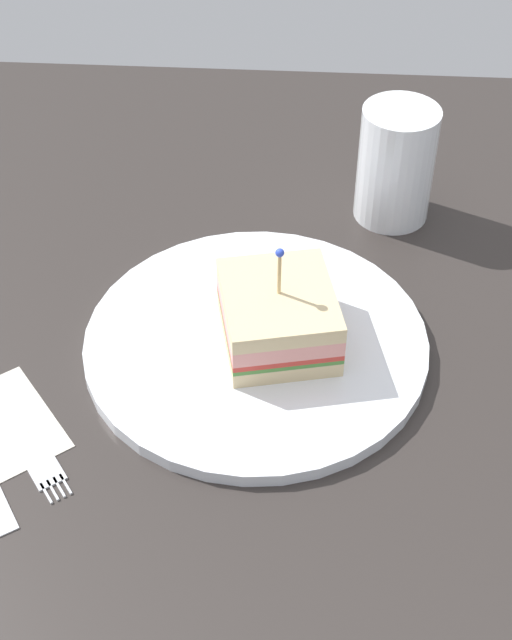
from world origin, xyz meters
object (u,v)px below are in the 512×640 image
(drink_glass, at_px, (395,170))
(fork, at_px, (35,453))
(plate, at_px, (256,343))
(sandwich_half_center, at_px, (278,315))

(drink_glass, bearing_deg, fork, 49.00)
(plate, relative_size, drink_glass, 2.50)
(drink_glass, bearing_deg, plate, 58.62)
(plate, xyz_separation_m, sandwich_half_center, (-0.02, -0.00, 0.03))
(drink_glass, distance_m, fork, 0.42)
(plate, bearing_deg, fork, 37.95)
(plate, xyz_separation_m, drink_glass, (-0.12, -0.19, 0.04))
(plate, distance_m, drink_glass, 0.23)
(fork, bearing_deg, sandwich_half_center, -144.62)
(sandwich_half_center, bearing_deg, drink_glass, -117.58)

